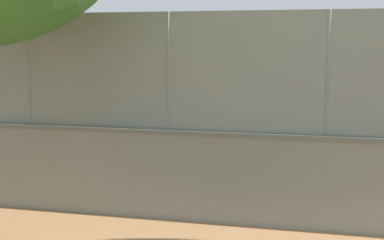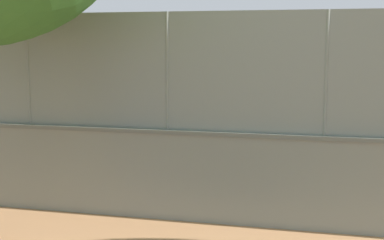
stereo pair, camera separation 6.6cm
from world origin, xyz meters
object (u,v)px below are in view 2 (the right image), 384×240
object	(u,v)px
player_near_wall_returning	(105,113)
player_at_service_line	(182,98)
sports_ball	(83,140)
player_baseline_waiting	(377,127)
courtside_bench	(380,191)

from	to	relation	value
player_near_wall_returning	player_at_service_line	world-z (taller)	player_at_service_line
sports_ball	player_baseline_waiting	bearing A→B (deg)	-179.96
player_near_wall_returning	sports_ball	xyz separation A→B (m)	(0.37, 1.20, -0.83)
player_near_wall_returning	sports_ball	world-z (taller)	player_near_wall_returning
sports_ball	courtside_bench	world-z (taller)	courtside_bench
player_near_wall_returning	player_baseline_waiting	bearing A→B (deg)	173.01
player_near_wall_returning	player_baseline_waiting	xyz separation A→B (m)	(-9.76, 1.20, 0.05)
player_baseline_waiting	player_near_wall_returning	bearing A→B (deg)	-6.99
player_near_wall_returning	courtside_bench	size ratio (longest dim) A/B	0.92
player_at_service_line	courtside_bench	distance (m)	14.90
player_at_service_line	sports_ball	distance (m)	6.66
courtside_bench	player_at_service_line	bearing A→B (deg)	-57.65
sports_ball	courtside_bench	bearing A→B (deg)	147.59
player_baseline_waiting	player_at_service_line	xyz separation A→B (m)	(8.21, -6.30, 0.09)
player_near_wall_returning	sports_ball	size ratio (longest dim) A/B	20.08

